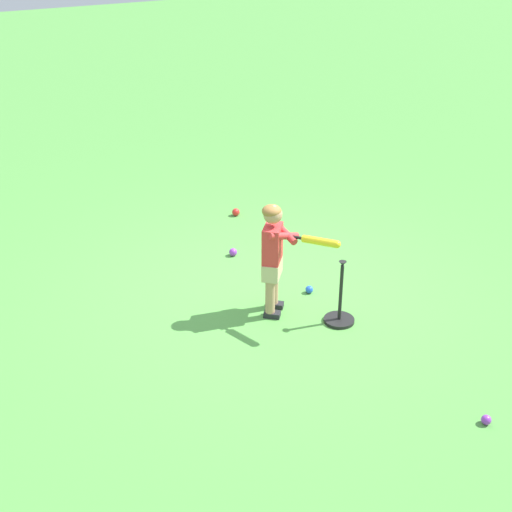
% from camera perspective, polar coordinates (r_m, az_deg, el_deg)
% --- Properties ---
extents(ground_plane, '(40.00, 40.00, 0.00)m').
position_cam_1_polar(ground_plane, '(6.89, 1.45, -2.85)').
color(ground_plane, '#519942').
extents(child_batter, '(0.48, 0.73, 1.08)m').
position_cam_1_polar(child_batter, '(6.23, 1.60, 0.46)').
color(child_batter, '#232328').
rests_on(child_batter, ground).
extents(play_ball_center_lawn, '(0.08, 0.08, 0.08)m').
position_cam_1_polar(play_ball_center_lawn, '(6.86, 4.36, -2.74)').
color(play_ball_center_lawn, blue).
rests_on(play_ball_center_lawn, ground).
extents(play_ball_near_batter, '(0.08, 0.08, 0.08)m').
position_cam_1_polar(play_ball_near_batter, '(5.55, 18.24, -12.55)').
color(play_ball_near_batter, purple).
rests_on(play_ball_near_batter, ground).
extents(play_ball_far_left, '(0.09, 0.09, 0.09)m').
position_cam_1_polar(play_ball_far_left, '(7.53, -1.89, 0.32)').
color(play_ball_far_left, purple).
rests_on(play_ball_far_left, ground).
extents(play_ball_far_right, '(0.09, 0.09, 0.09)m').
position_cam_1_polar(play_ball_far_right, '(8.48, -1.65, 3.60)').
color(play_ball_far_right, red).
rests_on(play_ball_far_right, ground).
extents(batting_tee, '(0.28, 0.28, 0.62)m').
position_cam_1_polar(batting_tee, '(6.41, 6.82, -4.53)').
color(batting_tee, black).
rests_on(batting_tee, ground).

